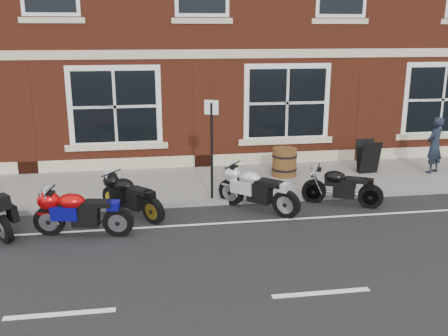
{
  "coord_description": "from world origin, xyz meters",
  "views": [
    {
      "loc": [
        -2.62,
        -9.78,
        4.0
      ],
      "look_at": [
        -0.85,
        1.6,
        0.85
      ],
      "focal_mm": 40.0,
      "sensor_mm": 36.0,
      "label": 1
    }
  ],
  "objects_px": {
    "moto_sport_silver": "(257,188)",
    "parking_sign": "(212,143)",
    "barrel_planter": "(284,162)",
    "moto_sport_red": "(81,211)",
    "moto_naked_black": "(341,185)",
    "moto_sport_black": "(132,195)",
    "pedestrian_left": "(435,145)",
    "a_board_sign": "(368,157)"
  },
  "relations": [
    {
      "from": "pedestrian_left",
      "to": "moto_sport_silver",
      "type": "bearing_deg",
      "value": -9.67
    },
    {
      "from": "moto_naked_black",
      "to": "a_board_sign",
      "type": "distance_m",
      "value": 2.76
    },
    {
      "from": "moto_sport_silver",
      "to": "moto_naked_black",
      "type": "height_order",
      "value": "moto_sport_silver"
    },
    {
      "from": "moto_naked_black",
      "to": "parking_sign",
      "type": "bearing_deg",
      "value": 104.95
    },
    {
      "from": "moto_naked_black",
      "to": "a_board_sign",
      "type": "height_order",
      "value": "a_board_sign"
    },
    {
      "from": "moto_sport_black",
      "to": "moto_sport_red",
      "type": "bearing_deg",
      "value": -178.13
    },
    {
      "from": "barrel_planter",
      "to": "parking_sign",
      "type": "relative_size",
      "value": 0.33
    },
    {
      "from": "a_board_sign",
      "to": "barrel_planter",
      "type": "height_order",
      "value": "a_board_sign"
    },
    {
      "from": "moto_sport_silver",
      "to": "a_board_sign",
      "type": "relative_size",
      "value": 1.72
    },
    {
      "from": "moto_sport_silver",
      "to": "parking_sign",
      "type": "bearing_deg",
      "value": 98.44
    },
    {
      "from": "moto_sport_black",
      "to": "barrel_planter",
      "type": "height_order",
      "value": "barrel_planter"
    },
    {
      "from": "moto_sport_silver",
      "to": "barrel_planter",
      "type": "relative_size",
      "value": 2.07
    },
    {
      "from": "a_board_sign",
      "to": "parking_sign",
      "type": "distance_m",
      "value": 5.01
    },
    {
      "from": "a_board_sign",
      "to": "barrel_planter",
      "type": "xyz_separation_m",
      "value": [
        -2.43,
        0.06,
        -0.08
      ]
    },
    {
      "from": "pedestrian_left",
      "to": "moto_sport_black",
      "type": "bearing_deg",
      "value": -16.5
    },
    {
      "from": "barrel_planter",
      "to": "a_board_sign",
      "type": "bearing_deg",
      "value": -1.4
    },
    {
      "from": "moto_sport_silver",
      "to": "parking_sign",
      "type": "relative_size",
      "value": 0.68
    },
    {
      "from": "moto_sport_red",
      "to": "barrel_planter",
      "type": "relative_size",
      "value": 2.58
    },
    {
      "from": "moto_sport_red",
      "to": "parking_sign",
      "type": "height_order",
      "value": "parking_sign"
    },
    {
      "from": "a_board_sign",
      "to": "barrel_planter",
      "type": "distance_m",
      "value": 2.43
    },
    {
      "from": "moto_sport_silver",
      "to": "pedestrian_left",
      "type": "relative_size",
      "value": 1.01
    },
    {
      "from": "moto_sport_red",
      "to": "a_board_sign",
      "type": "relative_size",
      "value": 2.15
    },
    {
      "from": "moto_sport_red",
      "to": "parking_sign",
      "type": "distance_m",
      "value": 3.4
    },
    {
      "from": "pedestrian_left",
      "to": "barrel_planter",
      "type": "xyz_separation_m",
      "value": [
        -4.26,
        0.34,
        -0.41
      ]
    },
    {
      "from": "moto_sport_red",
      "to": "moto_naked_black",
      "type": "height_order",
      "value": "moto_sport_red"
    },
    {
      "from": "pedestrian_left",
      "to": "parking_sign",
      "type": "height_order",
      "value": "parking_sign"
    },
    {
      "from": "barrel_planter",
      "to": "moto_sport_black",
      "type": "bearing_deg",
      "value": -151.46
    },
    {
      "from": "moto_sport_red",
      "to": "barrel_planter",
      "type": "bearing_deg",
      "value": -46.65
    },
    {
      "from": "parking_sign",
      "to": "moto_sport_silver",
      "type": "bearing_deg",
      "value": -11.67
    },
    {
      "from": "barrel_planter",
      "to": "pedestrian_left",
      "type": "bearing_deg",
      "value": -4.6
    },
    {
      "from": "moto_sport_black",
      "to": "parking_sign",
      "type": "xyz_separation_m",
      "value": [
        1.88,
        0.62,
        0.99
      ]
    },
    {
      "from": "moto_sport_red",
      "to": "moto_sport_silver",
      "type": "distance_m",
      "value": 3.92
    },
    {
      "from": "moto_sport_black",
      "to": "moto_naked_black",
      "type": "height_order",
      "value": "moto_sport_black"
    },
    {
      "from": "barrel_planter",
      "to": "parking_sign",
      "type": "distance_m",
      "value": 2.94
    },
    {
      "from": "moto_sport_black",
      "to": "a_board_sign",
      "type": "xyz_separation_m",
      "value": [
        6.56,
        2.19,
        0.09
      ]
    },
    {
      "from": "moto_sport_red",
      "to": "parking_sign",
      "type": "relative_size",
      "value": 0.85
    },
    {
      "from": "pedestrian_left",
      "to": "moto_sport_red",
      "type": "bearing_deg",
      "value": -12.31
    },
    {
      "from": "pedestrian_left",
      "to": "parking_sign",
      "type": "bearing_deg",
      "value": -18.1
    },
    {
      "from": "a_board_sign",
      "to": "parking_sign",
      "type": "xyz_separation_m",
      "value": [
        -4.68,
        -1.57,
        0.9
      ]
    },
    {
      "from": "moto_sport_black",
      "to": "moto_sport_silver",
      "type": "distance_m",
      "value": 2.84
    },
    {
      "from": "moto_sport_silver",
      "to": "barrel_planter",
      "type": "bearing_deg",
      "value": 15.26
    },
    {
      "from": "pedestrian_left",
      "to": "moto_naked_black",
      "type": "bearing_deg",
      "value": -0.77
    }
  ]
}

